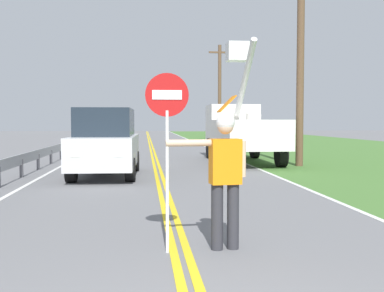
# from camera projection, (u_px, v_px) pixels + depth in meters

# --- Properties ---
(grass_verge_right) EXTENTS (16.00, 110.00, 0.01)m
(grass_verge_right) POSITION_uv_depth(u_px,v_px,m) (384.00, 155.00, 23.76)
(grass_verge_right) COLOR #477533
(grass_verge_right) RESTS_ON ground
(centerline_yellow_left) EXTENTS (0.11, 110.00, 0.01)m
(centerline_yellow_left) POSITION_uv_depth(u_px,v_px,m) (152.00, 157.00, 22.58)
(centerline_yellow_left) COLOR yellow
(centerline_yellow_left) RESTS_ON ground
(centerline_yellow_right) EXTENTS (0.11, 110.00, 0.01)m
(centerline_yellow_right) POSITION_uv_depth(u_px,v_px,m) (156.00, 157.00, 22.60)
(centerline_yellow_right) COLOR yellow
(centerline_yellow_right) RESTS_ON ground
(edge_line_right) EXTENTS (0.12, 110.00, 0.01)m
(edge_line_right) POSITION_uv_depth(u_px,v_px,m) (228.00, 156.00, 22.95)
(edge_line_right) COLOR silver
(edge_line_right) RESTS_ON ground
(edge_line_left) EXTENTS (0.12, 110.00, 0.01)m
(edge_line_left) POSITION_uv_depth(u_px,v_px,m) (78.00, 157.00, 22.23)
(edge_line_left) COLOR silver
(edge_line_left) RESTS_ON ground
(flagger_worker) EXTENTS (1.08, 0.28, 1.83)m
(flagger_worker) POSITION_uv_depth(u_px,v_px,m) (224.00, 171.00, 6.24)
(flagger_worker) COLOR #2D2D33
(flagger_worker) RESTS_ON ground
(stop_sign_paddle) EXTENTS (0.56, 0.04, 2.33)m
(stop_sign_paddle) POSITION_uv_depth(u_px,v_px,m) (167.00, 122.00, 6.05)
(stop_sign_paddle) COLOR silver
(stop_sign_paddle) RESTS_ON ground
(utility_bucket_truck) EXTENTS (2.67, 6.81, 5.13)m
(utility_bucket_truck) POSITION_uv_depth(u_px,v_px,m) (240.00, 128.00, 19.92)
(utility_bucket_truck) COLOR white
(utility_bucket_truck) RESTS_ON ground
(oncoming_suv_nearest) EXTENTS (2.01, 4.65, 2.10)m
(oncoming_suv_nearest) POSITION_uv_depth(u_px,v_px,m) (106.00, 142.00, 14.59)
(oncoming_suv_nearest) COLOR silver
(oncoming_suv_nearest) RESTS_ON ground
(utility_pole_near) EXTENTS (1.80, 0.28, 7.96)m
(utility_pole_near) POSITION_uv_depth(u_px,v_px,m) (300.00, 56.00, 17.74)
(utility_pole_near) COLOR brown
(utility_pole_near) RESTS_ON ground
(utility_pole_mid) EXTENTS (1.80, 0.28, 7.94)m
(utility_pole_mid) POSITION_uv_depth(u_px,v_px,m) (220.00, 91.00, 38.71)
(utility_pole_mid) COLOR brown
(utility_pole_mid) RESTS_ON ground
(guardrail_left_shoulder) EXTENTS (0.10, 32.00, 0.71)m
(guardrail_left_shoulder) POSITION_uv_depth(u_px,v_px,m) (45.00, 153.00, 17.71)
(guardrail_left_shoulder) COLOR #9EA0A3
(guardrail_left_shoulder) RESTS_ON ground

